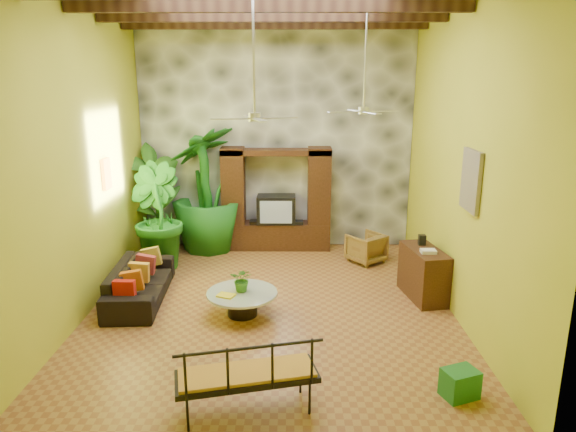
{
  "coord_description": "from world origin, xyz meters",
  "views": [
    {
      "loc": [
        0.34,
        -7.98,
        3.74
      ],
      "look_at": [
        0.28,
        0.2,
        1.55
      ],
      "focal_mm": 32.0,
      "sensor_mm": 36.0,
      "label": 1
    }
  ],
  "objects_px": {
    "wicker_armchair": "(366,248)",
    "iron_bench": "(246,374)",
    "ceiling_fan_front": "(254,103)",
    "side_console": "(423,273)",
    "ceiling_fan_back": "(364,99)",
    "tall_plant_a": "(154,199)",
    "tall_plant_b": "(155,217)",
    "green_bin": "(460,383)",
    "entertainment_center": "(276,207)",
    "coffee_table": "(242,300)",
    "tall_plant_c": "(207,189)",
    "sofa": "(140,282)"
  },
  "relations": [
    {
      "from": "wicker_armchair",
      "to": "iron_bench",
      "type": "bearing_deg",
      "value": 30.39
    },
    {
      "from": "ceiling_fan_front",
      "to": "side_console",
      "type": "relative_size",
      "value": 1.67
    },
    {
      "from": "ceiling_fan_back",
      "to": "tall_plant_a",
      "type": "distance_m",
      "value": 5.07
    },
    {
      "from": "tall_plant_b",
      "to": "iron_bench",
      "type": "distance_m",
      "value": 5.3
    },
    {
      "from": "green_bin",
      "to": "entertainment_center",
      "type": "bearing_deg",
      "value": 112.87
    },
    {
      "from": "ceiling_fan_back",
      "to": "coffee_table",
      "type": "height_order",
      "value": "ceiling_fan_back"
    },
    {
      "from": "tall_plant_a",
      "to": "tall_plant_c",
      "type": "height_order",
      "value": "tall_plant_c"
    },
    {
      "from": "entertainment_center",
      "to": "ceiling_fan_back",
      "type": "height_order",
      "value": "ceiling_fan_back"
    },
    {
      "from": "ceiling_fan_back",
      "to": "side_console",
      "type": "height_order",
      "value": "ceiling_fan_back"
    },
    {
      "from": "ceiling_fan_back",
      "to": "coffee_table",
      "type": "xyz_separation_m",
      "value": [
        -2.06,
        -1.49,
        -3.15
      ]
    },
    {
      "from": "tall_plant_a",
      "to": "tall_plant_c",
      "type": "bearing_deg",
      "value": 10.24
    },
    {
      "from": "entertainment_center",
      "to": "side_console",
      "type": "distance_m",
      "value": 3.82
    },
    {
      "from": "coffee_table",
      "to": "tall_plant_b",
      "type": "bearing_deg",
      "value": 131.21
    },
    {
      "from": "iron_bench",
      "to": "side_console",
      "type": "bearing_deg",
      "value": 36.45
    },
    {
      "from": "ceiling_fan_back",
      "to": "wicker_armchair",
      "type": "bearing_deg",
      "value": 73.68
    },
    {
      "from": "ceiling_fan_front",
      "to": "entertainment_center",
      "type": "bearing_deg",
      "value": 86.76
    },
    {
      "from": "tall_plant_b",
      "to": "tall_plant_a",
      "type": "bearing_deg",
      "value": 105.24
    },
    {
      "from": "entertainment_center",
      "to": "tall_plant_c",
      "type": "xyz_separation_m",
      "value": [
        -1.52,
        -0.06,
        0.42
      ]
    },
    {
      "from": "entertainment_center",
      "to": "sofa",
      "type": "xyz_separation_m",
      "value": [
        -2.3,
        -2.81,
        -0.65
      ]
    },
    {
      "from": "sofa",
      "to": "tall_plant_b",
      "type": "xyz_separation_m",
      "value": [
        -0.09,
        1.59,
        0.76
      ]
    },
    {
      "from": "ceiling_fan_back",
      "to": "wicker_armchair",
      "type": "distance_m",
      "value": 3.28
    },
    {
      "from": "ceiling_fan_front",
      "to": "tall_plant_c",
      "type": "bearing_deg",
      "value": 110.84
    },
    {
      "from": "ceiling_fan_front",
      "to": "tall_plant_b",
      "type": "height_order",
      "value": "ceiling_fan_front"
    },
    {
      "from": "ceiling_fan_front",
      "to": "tall_plant_a",
      "type": "height_order",
      "value": "ceiling_fan_front"
    },
    {
      "from": "side_console",
      "to": "ceiling_fan_back",
      "type": "bearing_deg",
      "value": 133.98
    },
    {
      "from": "tall_plant_a",
      "to": "side_console",
      "type": "height_order",
      "value": "tall_plant_a"
    },
    {
      "from": "entertainment_center",
      "to": "side_console",
      "type": "bearing_deg",
      "value": -45.53
    },
    {
      "from": "tall_plant_c",
      "to": "green_bin",
      "type": "height_order",
      "value": "tall_plant_c"
    },
    {
      "from": "tall_plant_a",
      "to": "tall_plant_b",
      "type": "relative_size",
      "value": 1.12
    },
    {
      "from": "ceiling_fan_back",
      "to": "ceiling_fan_front",
      "type": "bearing_deg",
      "value": -138.37
    },
    {
      "from": "tall_plant_c",
      "to": "coffee_table",
      "type": "relative_size",
      "value": 2.41
    },
    {
      "from": "tall_plant_c",
      "to": "side_console",
      "type": "xyz_separation_m",
      "value": [
        4.17,
        -2.64,
        -0.94
      ]
    },
    {
      "from": "wicker_armchair",
      "to": "entertainment_center",
      "type": "bearing_deg",
      "value": -62.48
    },
    {
      "from": "ceiling_fan_front",
      "to": "tall_plant_b",
      "type": "xyz_separation_m",
      "value": [
        -2.19,
        2.31,
        -2.33
      ]
    },
    {
      "from": "ceiling_fan_back",
      "to": "wicker_armchair",
      "type": "height_order",
      "value": "ceiling_fan_back"
    },
    {
      "from": "ceiling_fan_front",
      "to": "coffee_table",
      "type": "relative_size",
      "value": 1.62
    },
    {
      "from": "wicker_armchair",
      "to": "tall_plant_c",
      "type": "height_order",
      "value": "tall_plant_c"
    },
    {
      "from": "ceiling_fan_back",
      "to": "tall_plant_a",
      "type": "relative_size",
      "value": 0.78
    },
    {
      "from": "iron_bench",
      "to": "green_bin",
      "type": "height_order",
      "value": "iron_bench"
    },
    {
      "from": "wicker_armchair",
      "to": "tall_plant_a",
      "type": "xyz_separation_m",
      "value": [
        -4.56,
        0.62,
        0.89
      ]
    },
    {
      "from": "ceiling_fan_back",
      "to": "tall_plant_a",
      "type": "xyz_separation_m",
      "value": [
        -4.25,
        1.67,
        -2.2
      ]
    },
    {
      "from": "tall_plant_b",
      "to": "green_bin",
      "type": "relative_size",
      "value": 5.27
    },
    {
      "from": "tall_plant_b",
      "to": "green_bin",
      "type": "bearing_deg",
      "value": -42.8
    },
    {
      "from": "sofa",
      "to": "side_console",
      "type": "relative_size",
      "value": 1.93
    },
    {
      "from": "sofa",
      "to": "tall_plant_c",
      "type": "xyz_separation_m",
      "value": [
        0.78,
        2.75,
        1.07
      ]
    },
    {
      "from": "wicker_armchair",
      "to": "tall_plant_b",
      "type": "relative_size",
      "value": 0.32
    },
    {
      "from": "wicker_armchair",
      "to": "green_bin",
      "type": "xyz_separation_m",
      "value": [
        0.47,
        -4.75,
        -0.13
      ]
    },
    {
      "from": "ceiling_fan_front",
      "to": "side_console",
      "type": "distance_m",
      "value": 4.19
    },
    {
      "from": "iron_bench",
      "to": "coffee_table",
      "type": "bearing_deg",
      "value": 83.31
    },
    {
      "from": "green_bin",
      "to": "ceiling_fan_back",
      "type": "bearing_deg",
      "value": 101.88
    }
  ]
}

